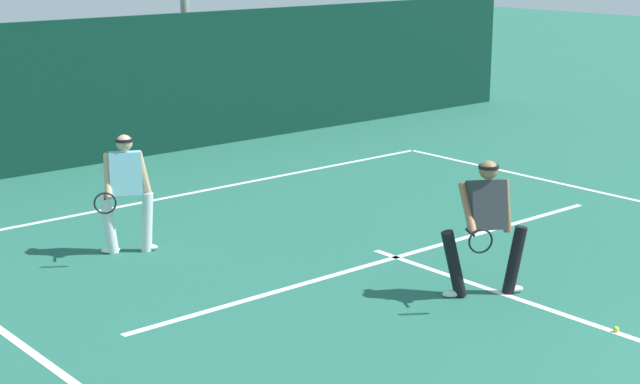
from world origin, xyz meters
name	(u,v)px	position (x,y,z in m)	size (l,w,h in m)	color
court_line_baseline_far	(201,191)	(0.00, 10.73, 0.00)	(10.24, 0.10, 0.01)	white
court_line_service	(396,257)	(0.00, 6.01, 0.00)	(8.35, 0.10, 0.01)	white
court_line_centre	(568,316)	(0.00, 3.20, 0.00)	(0.10, 6.40, 0.01)	white
player_near	(486,222)	(-0.21, 4.29, 0.92)	(1.17, 0.82, 1.68)	black
player_far	(126,188)	(-2.64, 8.55, 0.91)	(1.03, 0.79, 1.65)	silver
tennis_ball	(616,329)	(0.02, 2.58, 0.03)	(0.07, 0.07, 0.07)	#D1E033
back_fence_windscreen	(109,90)	(0.00, 13.82, 1.38)	(22.24, 0.12, 2.76)	#0A3024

